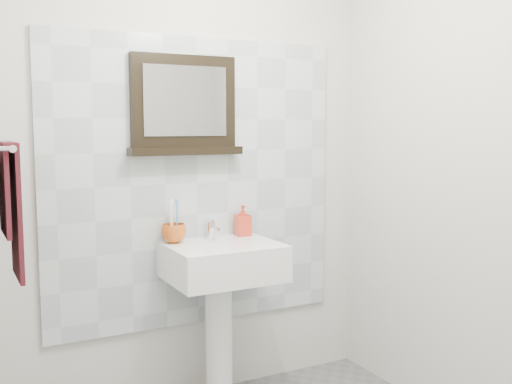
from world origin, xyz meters
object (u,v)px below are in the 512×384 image
framed_mirror (184,108)px  hand_towel (11,200)px  soap_dispenser (243,220)px  pedestal_sink (222,279)px  toothbrush_cup (174,233)px

framed_mirror → hand_towel: (-0.87, -0.33, -0.38)m
hand_towel → soap_dispenser: bearing=13.5°
pedestal_sink → toothbrush_cup: 0.34m
pedestal_sink → hand_towel: 1.11m
soap_dispenser → hand_towel: (-1.18, -0.28, 0.21)m
pedestal_sink → toothbrush_cup: size_ratio=7.85×
framed_mirror → hand_towel: size_ratio=1.08×
pedestal_sink → toothbrush_cup: bearing=149.0°
toothbrush_cup → framed_mirror: framed_mirror is taller
toothbrush_cup → hand_towel: size_ratio=0.22×
pedestal_sink → soap_dispenser: bearing=37.0°
toothbrush_cup → framed_mirror: (0.09, 0.06, 0.63)m
toothbrush_cup → hand_towel: bearing=-161.1°
toothbrush_cup → pedestal_sink: bearing=-31.0°
pedestal_sink → framed_mirror: framed_mirror is taller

